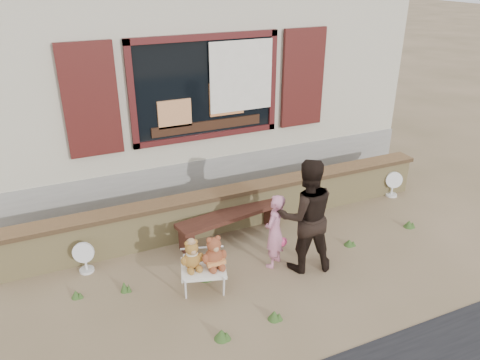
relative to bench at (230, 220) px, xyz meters
name	(u,v)px	position (x,y,z in m)	size (l,w,h in m)	color
ground	(257,258)	(0.14, -0.68, -0.32)	(80.00, 80.00, 0.00)	brown
shopfront	(164,63)	(0.14, 3.81, 1.68)	(8.04, 5.13, 4.00)	#B0A78E
brick_wall	(230,208)	(0.14, 0.32, 0.02)	(7.10, 0.36, 0.67)	tan
bench	(230,220)	(0.00, 0.00, 0.00)	(1.74, 0.65, 0.44)	#361A13
folding_chair	(203,269)	(-0.79, -1.02, 0.00)	(0.69, 0.64, 0.35)	white
teddy_bear_left	(192,254)	(-0.93, -0.98, 0.24)	(0.30, 0.26, 0.41)	brown
teddy_bear_right	(214,251)	(-0.66, -1.06, 0.26)	(0.33, 0.28, 0.45)	brown
child	(275,231)	(0.29, -0.90, 0.23)	(0.40, 0.26, 1.09)	pink
adult	(306,216)	(0.65, -1.10, 0.50)	(0.79, 0.62, 1.63)	black
fan_left	(85,257)	(-2.15, 0.01, -0.08)	(0.31, 0.20, 0.47)	silver
fan_right	(393,184)	(3.26, 0.12, -0.08)	(0.31, 0.21, 0.49)	white
grass_tufts	(257,279)	(-0.11, -1.20, -0.26)	(5.27, 1.58, 0.15)	#335321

